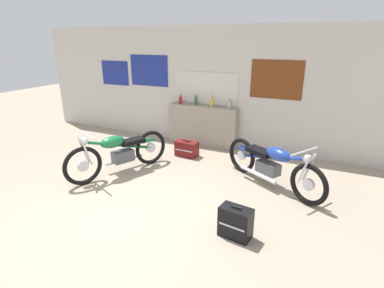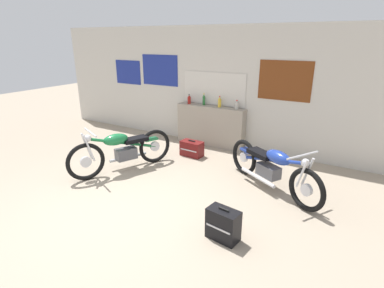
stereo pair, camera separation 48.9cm
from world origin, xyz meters
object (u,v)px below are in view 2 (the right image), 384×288
object	(u,v)px
bottle_left_center	(204,100)
motorcycle_green	(122,150)
bottle_leftmost	(189,100)
hard_case_darkred	(192,149)
bottle_right_center	(237,105)
bottle_center	(220,102)
hard_case_black	(223,224)
motorcycle_blue	(272,167)

from	to	relation	value
bottle_left_center	motorcycle_green	world-z (taller)	bottle_left_center
bottle_left_center	motorcycle_green	distance (m)	2.44
bottle_leftmost	hard_case_darkred	distance (m)	1.37
bottle_leftmost	hard_case_darkred	world-z (taller)	bottle_leftmost
motorcycle_green	bottle_right_center	bearing A→B (deg)	57.24
bottle_center	hard_case_black	xyz separation A→B (m)	(1.61, -3.22, -0.88)
motorcycle_blue	hard_case_darkred	world-z (taller)	motorcycle_blue
hard_case_black	bottle_center	bearing A→B (deg)	116.58
bottle_leftmost	bottle_right_center	distance (m)	1.24
bottle_leftmost	bottle_right_center	world-z (taller)	bottle_leftmost
hard_case_darkred	bottle_right_center	bearing A→B (deg)	52.93
motorcycle_blue	hard_case_darkred	bearing A→B (deg)	161.11
motorcycle_blue	hard_case_black	distance (m)	1.69
bottle_center	motorcycle_green	size ratio (longest dim) A/B	0.13
bottle_leftmost	motorcycle_green	bearing A→B (deg)	-95.45
bottle_right_center	hard_case_black	bearing A→B (deg)	-69.84
bottle_center	hard_case_black	distance (m)	3.70
bottle_left_center	motorcycle_blue	world-z (taller)	bottle_left_center
hard_case_black	bottle_right_center	bearing A→B (deg)	110.16
bottle_center	hard_case_black	bearing A→B (deg)	-63.42
bottle_leftmost	bottle_right_center	xyz separation A→B (m)	(1.24, 0.04, -0.01)
bottle_leftmost	motorcycle_green	size ratio (longest dim) A/B	0.12
hard_case_darkred	hard_case_black	xyz separation A→B (m)	(1.85, -2.35, 0.04)
bottle_left_center	hard_case_black	world-z (taller)	bottle_left_center
bottle_center	bottle_right_center	world-z (taller)	bottle_center
bottle_leftmost	hard_case_black	size ratio (longest dim) A/B	0.52
hard_case_black	bottle_left_center	bearing A→B (deg)	122.14
bottle_center	motorcycle_green	world-z (taller)	bottle_center
motorcycle_blue	motorcycle_green	bearing A→B (deg)	-166.02
motorcycle_blue	hard_case_black	size ratio (longest dim) A/B	4.25
bottle_leftmost	motorcycle_blue	distance (m)	3.05
motorcycle_green	hard_case_black	distance (m)	2.82
bottle_leftmost	bottle_center	world-z (taller)	bottle_center
bottle_center	hard_case_darkred	bearing A→B (deg)	-105.81
bottle_right_center	motorcycle_green	distance (m)	2.75
motorcycle_green	bottle_left_center	bearing A→B (deg)	75.43
bottle_left_center	bottle_center	distance (m)	0.44
bottle_leftmost	hard_case_darkred	size ratio (longest dim) A/B	0.46
bottle_right_center	motorcycle_green	size ratio (longest dim) A/B	0.10
motorcycle_blue	hard_case_black	world-z (taller)	motorcycle_blue
bottle_leftmost	hard_case_black	world-z (taller)	bottle_leftmost
bottle_right_center	hard_case_darkred	distance (m)	1.43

